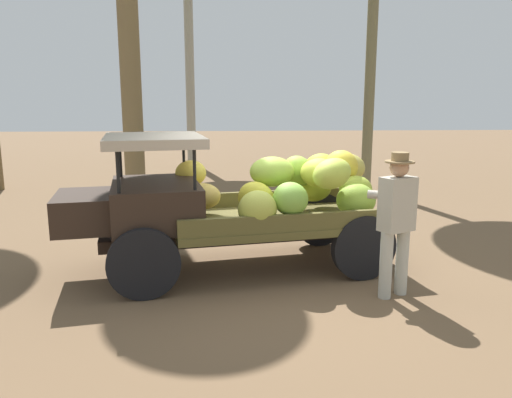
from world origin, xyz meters
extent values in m
plane|color=brown|center=(0.00, 0.00, 0.00)|extent=(60.00, 60.00, 0.00)
cube|color=black|center=(0.18, 0.02, 0.48)|extent=(4.01, 1.16, 0.16)
cylinder|color=black|center=(1.46, 1.08, 0.43)|extent=(0.88, 0.30, 0.86)
cylinder|color=black|center=(1.75, -0.50, 0.43)|extent=(0.88, 0.30, 0.86)
cylinder|color=black|center=(-1.30, 0.57, 0.43)|extent=(0.88, 0.30, 0.86)
cylinder|color=black|center=(-1.01, -1.01, 0.43)|extent=(0.88, 0.30, 0.86)
cube|color=brown|center=(-0.27, -0.06, 0.66)|extent=(3.26, 2.24, 0.10)
cube|color=brown|center=(-0.41, 0.73, 0.82)|extent=(2.96, 0.63, 0.22)
cube|color=brown|center=(-0.12, -0.84, 0.82)|extent=(2.96, 0.63, 0.22)
cube|color=black|center=(1.41, 0.25, 0.99)|extent=(1.36, 1.69, 0.55)
cube|color=black|center=(2.29, 0.42, 0.93)|extent=(0.88, 1.17, 0.44)
cylinder|color=black|center=(1.72, 0.97, 1.54)|extent=(0.04, 0.04, 0.55)
cylinder|color=black|center=(1.96, -0.30, 1.54)|extent=(0.04, 0.04, 0.55)
cylinder|color=black|center=(0.86, 0.81, 1.54)|extent=(0.04, 0.04, 0.55)
cylinder|color=black|center=(1.09, -0.46, 1.54)|extent=(0.04, 0.04, 0.55)
cube|color=#B3A590|center=(1.41, 0.25, 1.81)|extent=(1.48, 1.72, 0.12)
ellipsoid|color=#8FB83B|center=(-0.52, -0.29, 1.31)|extent=(0.54, 0.56, 0.52)
ellipsoid|color=#B5BD48|center=(0.10, 0.66, 0.98)|extent=(0.57, 0.67, 0.63)
ellipsoid|color=#ADC43E|center=(-1.32, -0.07, 1.08)|extent=(0.51, 0.44, 0.46)
ellipsoid|color=#97BE3F|center=(-1.29, 0.11, 0.97)|extent=(0.72, 0.77, 0.62)
ellipsoid|color=#C9BA50|center=(-1.33, -0.79, 1.28)|extent=(0.84, 0.79, 0.61)
ellipsoid|color=yellow|center=(-1.16, -0.29, 1.38)|extent=(0.71, 0.75, 0.61)
ellipsoid|color=#95B53C|center=(-0.14, 0.04, 1.36)|extent=(0.68, 0.62, 0.48)
ellipsoid|color=gold|center=(1.00, -0.48, 1.27)|extent=(0.52, 0.49, 0.39)
ellipsoid|color=#B6CA46|center=(-0.87, 0.46, 1.39)|extent=(0.82, 0.82, 0.55)
ellipsoid|color=#7FB240|center=(-0.33, 0.56, 1.09)|extent=(0.69, 0.72, 0.55)
ellipsoid|color=yellow|center=(0.09, 0.24, 1.02)|extent=(0.67, 0.65, 0.56)
ellipsoid|color=gold|center=(0.83, -0.24, 0.98)|extent=(0.55, 0.49, 0.43)
ellipsoid|color=gold|center=(-0.78, 0.04, 1.34)|extent=(0.71, 0.71, 0.47)
ellipsoid|color=#B8C43B|center=(-0.79, -0.47, 1.06)|extent=(0.71, 0.69, 0.50)
ellipsoid|color=#B2CC34|center=(-0.97, -0.80, 1.28)|extent=(0.64, 0.56, 0.46)
cylinder|color=#B7B7AA|center=(-1.39, 1.20, 0.41)|extent=(0.15, 0.15, 0.81)
cylinder|color=#B7B7AA|center=(-1.62, 1.08, 0.41)|extent=(0.15, 0.15, 0.81)
cube|color=#B7B09F|center=(-1.51, 1.14, 1.13)|extent=(0.47, 0.39, 0.64)
cylinder|color=#B7B09F|center=(-1.37, 1.10, 1.23)|extent=(0.40, 0.26, 0.10)
cylinder|color=#B7B09F|center=(-1.55, 1.01, 1.23)|extent=(0.18, 0.41, 0.10)
sphere|color=tan|center=(-1.51, 1.14, 1.56)|extent=(0.22, 0.22, 0.22)
cylinder|color=olive|center=(-1.51, 1.14, 1.62)|extent=(0.34, 0.34, 0.02)
cylinder|color=olive|center=(-1.51, 1.14, 1.68)|extent=(0.20, 0.20, 0.10)
cylinder|color=gray|center=(1.75, -11.30, 3.75)|extent=(0.31, 0.31, 7.50)
cylinder|color=#6F6849|center=(-3.12, -5.94, 3.59)|extent=(0.26, 0.26, 7.19)
camera|label=1|loc=(0.46, 6.73, 2.34)|focal=35.09mm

